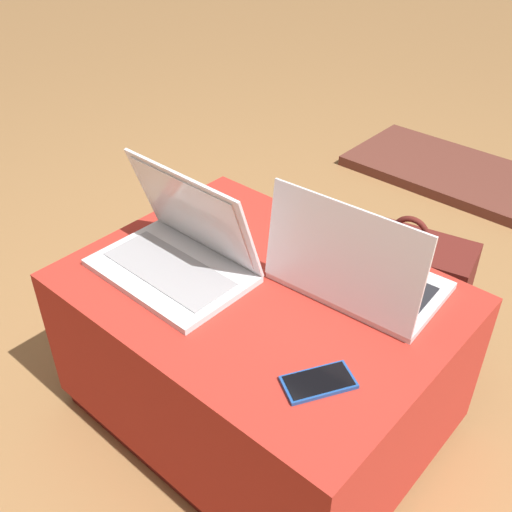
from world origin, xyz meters
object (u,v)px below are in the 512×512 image
object	(u,v)px
cell_phone	(319,382)
backpack	(399,298)
laptop_near	(178,250)
laptop_far	(354,272)

from	to	relation	value
cell_phone	backpack	size ratio (longest dim) A/B	0.32
laptop_near	laptop_far	bearing A→B (deg)	30.43
cell_phone	laptop_far	bearing A→B (deg)	-38.08
laptop_near	laptop_far	distance (m)	0.41
laptop_near	backpack	size ratio (longest dim) A/B	0.78
laptop_far	cell_phone	xyz separation A→B (m)	(0.11, -0.28, -0.05)
laptop_far	backpack	distance (m)	0.45
backpack	cell_phone	bearing A→B (deg)	91.25
laptop_far	backpack	world-z (taller)	laptop_far
laptop_far	backpack	bearing A→B (deg)	-87.87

